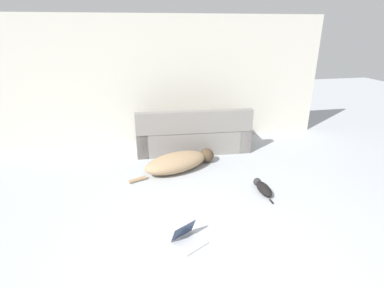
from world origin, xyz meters
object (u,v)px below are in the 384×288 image
(dog, at_px, (179,162))
(cat, at_px, (263,188))
(laptop_open, at_px, (187,236))
(couch, at_px, (193,135))

(dog, bearing_deg, cat, -62.82)
(dog, height_order, laptop_open, dog)
(cat, distance_m, laptop_open, 1.50)
(dog, xyz_separation_m, laptop_open, (-0.19, -1.76, -0.07))
(cat, relative_size, laptop_open, 1.41)
(dog, distance_m, laptop_open, 1.77)
(cat, bearing_deg, couch, 19.61)
(couch, bearing_deg, cat, 113.90)
(dog, xyz_separation_m, cat, (1.06, -0.93, -0.08))
(cat, bearing_deg, laptop_open, 122.34)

